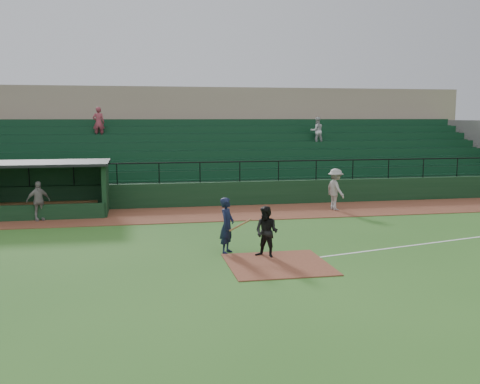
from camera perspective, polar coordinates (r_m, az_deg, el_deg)
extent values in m
plane|color=#2C5C1D|center=(17.53, 3.14, -6.73)|extent=(90.00, 90.00, 0.00)
cube|color=brown|center=(25.19, -1.30, -2.21)|extent=(40.00, 4.00, 0.03)
cube|color=brown|center=(16.59, 3.99, -7.53)|extent=(3.00, 3.00, 0.03)
cube|color=white|center=(21.88, 23.15, -4.41)|extent=(17.49, 4.44, 0.01)
cube|color=black|center=(27.24, -2.09, -0.21)|extent=(36.00, 0.35, 1.20)
cylinder|color=black|center=(27.06, -2.10, 3.15)|extent=(36.00, 0.06, 0.06)
cube|color=#60615C|center=(31.93, -3.46, 3.13)|extent=(36.00, 9.00, 3.60)
cube|color=#0F371E|center=(31.40, -3.35, 3.88)|extent=(34.56, 8.00, 4.05)
cube|color=gray|center=(38.29, -4.77, 6.00)|extent=(38.00, 3.00, 6.40)
cube|color=#60615C|center=(36.29, -4.43, 6.69)|extent=(36.00, 2.00, 0.20)
imported|color=silver|center=(34.22, 8.04, 6.33)|extent=(0.83, 0.65, 1.71)
imported|color=#9B3945|center=(33.41, -14.55, 7.02)|extent=(0.68, 0.44, 1.85)
cube|color=black|center=(27.61, -22.58, 0.46)|extent=(8.50, 0.20, 2.30)
cube|color=black|center=(25.79, -13.87, 0.35)|extent=(0.20, 2.60, 2.30)
cube|color=black|center=(26.23, -23.27, 2.72)|extent=(8.90, 3.20, 0.12)
cube|color=olive|center=(27.35, -22.64, -1.52)|extent=(7.65, 0.40, 0.50)
cube|color=black|center=(25.16, -23.67, -2.11)|extent=(8.50, 0.12, 0.70)
imported|color=black|center=(17.74, -1.37, -3.51)|extent=(0.70, 0.80, 1.83)
cylinder|color=olive|center=(17.61, 0.02, -3.48)|extent=(0.79, 0.34, 0.35)
imported|color=black|center=(17.22, 2.80, -4.20)|extent=(1.01, 0.99, 1.64)
imported|color=gray|center=(26.24, 9.95, 0.28)|extent=(0.95, 1.38, 1.97)
imported|color=gray|center=(24.72, -20.32, -0.88)|extent=(1.07, 0.79, 1.68)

